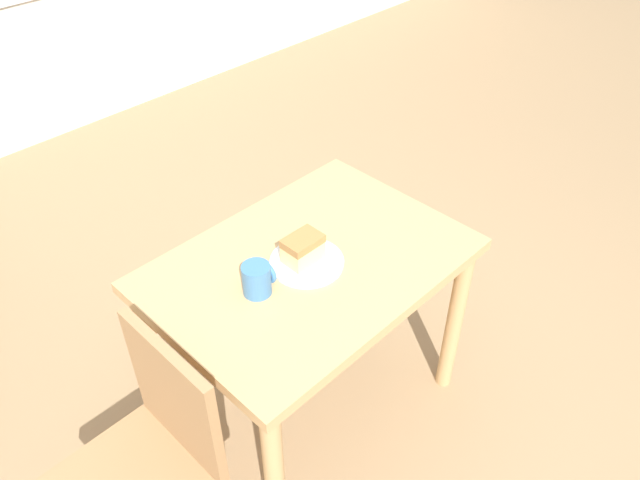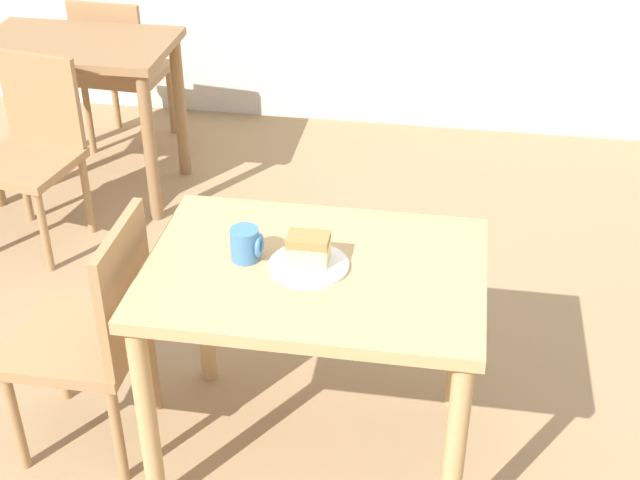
# 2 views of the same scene
# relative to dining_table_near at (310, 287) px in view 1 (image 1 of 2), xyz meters

# --- Properties ---
(ground_plane) EXTENTS (14.00, 14.00, 0.00)m
(ground_plane) POSITION_rel_dining_table_near_xyz_m (-0.09, -0.36, -0.62)
(ground_plane) COLOR #997A56
(dining_table_near) EXTENTS (1.00, 0.71, 0.74)m
(dining_table_near) POSITION_rel_dining_table_near_xyz_m (0.00, 0.00, 0.00)
(dining_table_near) COLOR tan
(dining_table_near) RESTS_ON ground_plane
(chair_near_window) EXTENTS (0.40, 0.40, 0.84)m
(chair_near_window) POSITION_rel_dining_table_near_xyz_m (-0.69, -0.06, -0.17)
(chair_near_window) COLOR #9E754C
(chair_near_window) RESTS_ON ground_plane
(plate) EXTENTS (0.24, 0.24, 0.01)m
(plate) POSITION_rel_dining_table_near_xyz_m (-0.02, -0.00, 0.12)
(plate) COLOR white
(plate) RESTS_ON dining_table_near
(cake_slice) EXTENTS (0.12, 0.08, 0.09)m
(cake_slice) POSITION_rel_dining_table_near_xyz_m (-0.02, 0.01, 0.17)
(cake_slice) COLOR #E0C67F
(cake_slice) RESTS_ON plate
(coffee_mug) EXTENTS (0.09, 0.09, 0.10)m
(coffee_mug) POSITION_rel_dining_table_near_xyz_m (-0.20, 0.01, 0.17)
(coffee_mug) COLOR teal
(coffee_mug) RESTS_ON dining_table_near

